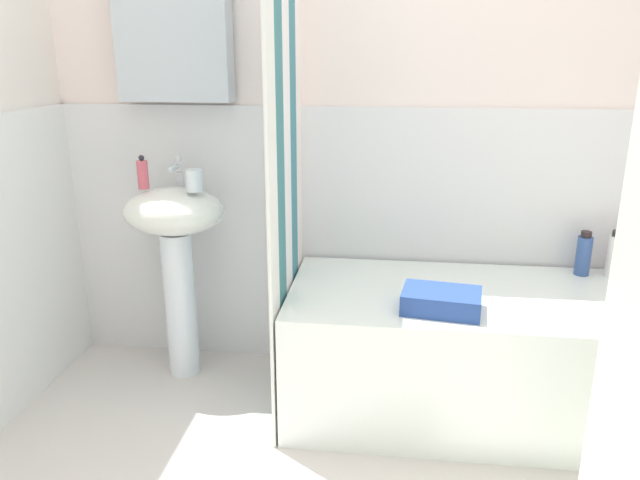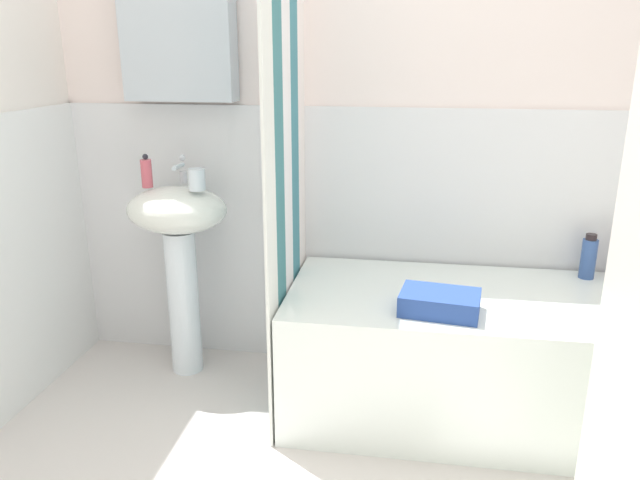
{
  "view_description": "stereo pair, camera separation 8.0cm",
  "coord_description": "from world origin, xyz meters",
  "px_view_note": "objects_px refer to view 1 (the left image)",
  "views": [
    {
      "loc": [
        -0.04,
        -1.39,
        1.43
      ],
      "look_at": [
        -0.32,
        0.86,
        0.72
      ],
      "focal_mm": 34.06,
      "sensor_mm": 36.0,
      "label": 1
    },
    {
      "loc": [
        0.04,
        -1.38,
        1.43
      ],
      "look_at": [
        -0.32,
        0.86,
        0.72
      ],
      "focal_mm": 34.06,
      "sensor_mm": 36.0,
      "label": 2
    }
  ],
  "objects_px": {
    "bathtub": "(478,353)",
    "shampoo_bottle": "(584,254)",
    "soap_dispenser": "(143,174)",
    "conditioner_bottle": "(637,255)",
    "towel_folded": "(441,301)",
    "sink": "(176,241)",
    "lotion_bottle": "(614,255)",
    "toothbrush_cup": "(194,180)"
  },
  "relations": [
    {
      "from": "soap_dispenser",
      "to": "conditioner_bottle",
      "type": "xyz_separation_m",
      "value": [
        2.07,
        0.14,
        -0.32
      ]
    },
    {
      "from": "shampoo_bottle",
      "to": "towel_folded",
      "type": "bearing_deg",
      "value": -143.55
    },
    {
      "from": "soap_dispenser",
      "to": "shampoo_bottle",
      "type": "relative_size",
      "value": 0.75
    },
    {
      "from": "lotion_bottle",
      "to": "conditioner_bottle",
      "type": "bearing_deg",
      "value": 16.37
    },
    {
      "from": "toothbrush_cup",
      "to": "towel_folded",
      "type": "bearing_deg",
      "value": -16.98
    },
    {
      "from": "bathtub",
      "to": "shampoo_bottle",
      "type": "xyz_separation_m",
      "value": [
        0.44,
        0.27,
        0.35
      ]
    },
    {
      "from": "shampoo_bottle",
      "to": "soap_dispenser",
      "type": "bearing_deg",
      "value": -176.03
    },
    {
      "from": "sink",
      "to": "soap_dispenser",
      "type": "xyz_separation_m",
      "value": [
        -0.12,
        -0.02,
        0.3
      ]
    },
    {
      "from": "sink",
      "to": "soap_dispenser",
      "type": "height_order",
      "value": "soap_dispenser"
    },
    {
      "from": "conditioner_bottle",
      "to": "sink",
      "type": "bearing_deg",
      "value": -176.34
    },
    {
      "from": "lotion_bottle",
      "to": "shampoo_bottle",
      "type": "distance_m",
      "value": 0.12
    },
    {
      "from": "soap_dispenser",
      "to": "towel_folded",
      "type": "height_order",
      "value": "soap_dispenser"
    },
    {
      "from": "soap_dispenser",
      "to": "conditioner_bottle",
      "type": "height_order",
      "value": "soap_dispenser"
    },
    {
      "from": "sink",
      "to": "bathtub",
      "type": "xyz_separation_m",
      "value": [
        1.3,
        -0.16,
        -0.38
      ]
    },
    {
      "from": "soap_dispenser",
      "to": "toothbrush_cup",
      "type": "distance_m",
      "value": 0.23
    },
    {
      "from": "bathtub",
      "to": "lotion_bottle",
      "type": "bearing_deg",
      "value": 24.7
    },
    {
      "from": "soap_dispenser",
      "to": "shampoo_bottle",
      "type": "xyz_separation_m",
      "value": [
        1.85,
        0.13,
        -0.32
      ]
    },
    {
      "from": "lotion_bottle",
      "to": "shampoo_bottle",
      "type": "bearing_deg",
      "value": 173.42
    },
    {
      "from": "toothbrush_cup",
      "to": "towel_folded",
      "type": "relative_size",
      "value": 0.32
    },
    {
      "from": "sink",
      "to": "bathtub",
      "type": "height_order",
      "value": "sink"
    },
    {
      "from": "bathtub",
      "to": "shampoo_bottle",
      "type": "relative_size",
      "value": 7.97
    },
    {
      "from": "soap_dispenser",
      "to": "bathtub",
      "type": "height_order",
      "value": "soap_dispenser"
    },
    {
      "from": "toothbrush_cup",
      "to": "shampoo_bottle",
      "type": "relative_size",
      "value": 0.47
    },
    {
      "from": "bathtub",
      "to": "lotion_bottle",
      "type": "relative_size",
      "value": 7.51
    },
    {
      "from": "lotion_bottle",
      "to": "shampoo_bottle",
      "type": "height_order",
      "value": "lotion_bottle"
    },
    {
      "from": "sink",
      "to": "conditioner_bottle",
      "type": "xyz_separation_m",
      "value": [
        1.96,
        0.13,
        -0.03
      ]
    },
    {
      "from": "sink",
      "to": "towel_folded",
      "type": "xyz_separation_m",
      "value": [
        1.12,
        -0.35,
        -0.08
      ]
    },
    {
      "from": "bathtub",
      "to": "lotion_bottle",
      "type": "height_order",
      "value": "lotion_bottle"
    },
    {
      "from": "conditioner_bottle",
      "to": "lotion_bottle",
      "type": "height_order",
      "value": "lotion_bottle"
    },
    {
      "from": "toothbrush_cup",
      "to": "bathtub",
      "type": "height_order",
      "value": "toothbrush_cup"
    },
    {
      "from": "sink",
      "to": "soap_dispenser",
      "type": "bearing_deg",
      "value": -170.37
    },
    {
      "from": "lotion_bottle",
      "to": "shampoo_bottle",
      "type": "xyz_separation_m",
      "value": [
        -0.12,
        0.01,
        -0.01
      ]
    },
    {
      "from": "soap_dispenser",
      "to": "towel_folded",
      "type": "relative_size",
      "value": 0.51
    },
    {
      "from": "conditioner_bottle",
      "to": "towel_folded",
      "type": "distance_m",
      "value": 0.96
    },
    {
      "from": "soap_dispenser",
      "to": "lotion_bottle",
      "type": "bearing_deg",
      "value": 3.34
    },
    {
      "from": "soap_dispenser",
      "to": "conditioner_bottle",
      "type": "bearing_deg",
      "value": 4.0
    },
    {
      "from": "towel_folded",
      "to": "lotion_bottle",
      "type": "bearing_deg",
      "value": 31.02
    },
    {
      "from": "sink",
      "to": "bathtub",
      "type": "relative_size",
      "value": 0.57
    },
    {
      "from": "sink",
      "to": "shampoo_bottle",
      "type": "height_order",
      "value": "sink"
    },
    {
      "from": "soap_dispenser",
      "to": "lotion_bottle",
      "type": "relative_size",
      "value": 0.71
    },
    {
      "from": "toothbrush_cup",
      "to": "shampoo_bottle",
      "type": "xyz_separation_m",
      "value": [
        1.62,
        0.15,
        -0.3
      ]
    },
    {
      "from": "bathtub",
      "to": "conditioner_bottle",
      "type": "bearing_deg",
      "value": 23.48
    }
  ]
}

